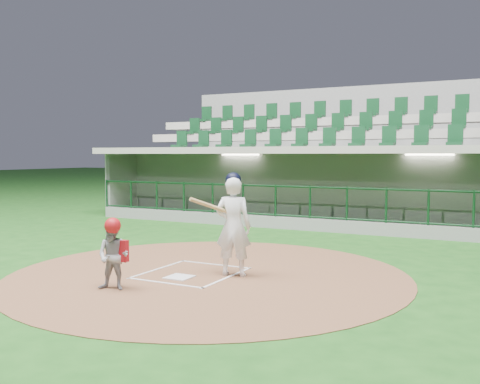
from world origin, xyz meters
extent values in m
plane|color=#164814|center=(0.00, 0.00, 0.00)|extent=(120.00, 120.00, 0.00)
cylinder|color=brown|center=(0.30, -0.20, 0.01)|extent=(7.20, 7.20, 0.01)
cube|color=silver|center=(0.00, -0.70, 0.02)|extent=(0.43, 0.43, 0.02)
cube|color=silver|center=(-0.75, -0.30, 0.02)|extent=(0.05, 1.80, 0.01)
cube|color=white|center=(0.75, -0.30, 0.02)|extent=(0.05, 1.80, 0.01)
cube|color=silver|center=(0.00, 0.55, 0.02)|extent=(1.55, 0.05, 0.01)
cube|color=white|center=(0.00, -1.15, 0.02)|extent=(1.55, 0.05, 0.01)
cube|color=gray|center=(0.00, 7.50, -0.55)|extent=(15.00, 3.00, 0.10)
cube|color=gray|center=(0.00, 9.10, 0.85)|extent=(15.00, 0.20, 2.70)
cube|color=beige|center=(0.00, 8.98, 1.10)|extent=(13.50, 0.04, 0.90)
cube|color=gray|center=(-7.50, 7.50, 0.85)|extent=(0.20, 3.00, 2.70)
cube|color=#A9A399|center=(0.00, 7.25, 2.30)|extent=(15.40, 3.50, 0.20)
cube|color=gray|center=(0.00, 5.95, 0.15)|extent=(15.00, 0.15, 0.40)
cube|color=black|center=(0.00, 5.95, 1.73)|extent=(15.00, 0.01, 0.95)
cube|color=brown|center=(0.00, 8.55, -0.28)|extent=(12.75, 0.40, 0.45)
cube|color=white|center=(-3.00, 7.50, 2.17)|extent=(1.30, 0.35, 0.04)
cube|color=white|center=(3.00, 7.50, 2.17)|extent=(1.30, 0.35, 0.04)
imported|color=#A61113|center=(-3.88, 8.36, 0.37)|extent=(1.20, 0.79, 1.75)
imported|color=#A71712|center=(-0.64, 8.49, 0.30)|extent=(0.97, 0.48, 1.60)
imported|color=#B31613|center=(2.44, 8.35, 0.42)|extent=(0.98, 0.72, 1.83)
cube|color=gray|center=(0.00, 10.75, 1.15)|extent=(17.00, 6.50, 2.50)
cube|color=#B0A99F|center=(0.00, 9.25, 2.30)|extent=(16.60, 0.95, 0.30)
cube|color=#A09B90|center=(0.00, 10.20, 2.85)|extent=(16.60, 0.95, 0.30)
cube|color=#A8A398|center=(0.00, 11.15, 3.40)|extent=(16.60, 0.95, 0.30)
cube|color=gray|center=(0.00, 14.10, 2.53)|extent=(17.00, 0.25, 5.05)
imported|color=white|center=(0.76, -0.11, 0.90)|extent=(0.72, 0.55, 1.77)
sphere|color=black|center=(0.76, -0.11, 1.72)|extent=(0.28, 0.28, 0.28)
cylinder|color=tan|center=(0.51, -0.36, 1.25)|extent=(0.58, 0.79, 0.39)
imported|color=#95969B|center=(-0.47, -1.87, 0.55)|extent=(0.62, 0.54, 1.08)
sphere|color=#A81218|center=(-0.47, -1.87, 1.04)|extent=(0.26, 0.26, 0.26)
cube|color=#AB121B|center=(-0.47, -1.72, 0.62)|extent=(0.32, 0.10, 0.35)
camera|label=1|loc=(5.20, -8.41, 2.17)|focal=40.00mm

